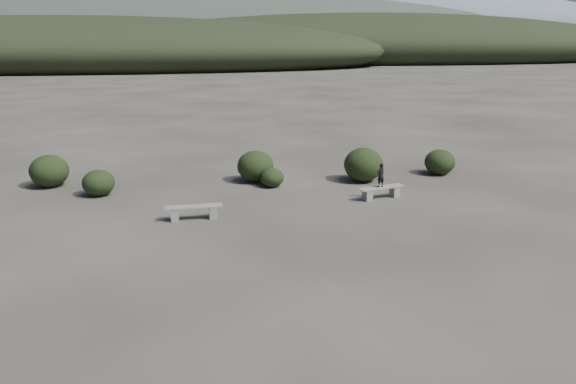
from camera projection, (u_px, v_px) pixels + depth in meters
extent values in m
plane|color=#2E2A24|center=(316.00, 278.00, 13.00)|extent=(1200.00, 1200.00, 0.00)
cube|color=gray|center=(175.00, 215.00, 16.94)|extent=(0.26, 0.35, 0.38)
cube|color=gray|center=(213.00, 212.00, 17.17)|extent=(0.26, 0.35, 0.38)
cube|color=gray|center=(194.00, 207.00, 17.00)|extent=(1.75, 0.48, 0.05)
cube|color=gray|center=(367.00, 195.00, 19.03)|extent=(0.32, 0.38, 0.37)
cube|color=gray|center=(395.00, 191.00, 19.48)|extent=(0.32, 0.38, 0.37)
cube|color=gray|center=(381.00, 187.00, 19.20)|extent=(1.70, 0.82, 0.05)
imported|color=black|center=(381.00, 175.00, 19.06)|extent=(0.36, 0.31, 0.83)
ellipsoid|color=black|center=(98.00, 183.00, 19.57)|extent=(1.12, 1.12, 0.91)
ellipsoid|color=black|center=(255.00, 166.00, 21.42)|extent=(1.39, 1.39, 1.20)
ellipsoid|color=black|center=(272.00, 177.00, 20.73)|extent=(0.88, 0.88, 0.70)
ellipsoid|color=black|center=(363.00, 165.00, 21.43)|extent=(1.49, 1.49, 1.31)
ellipsoid|color=black|center=(440.00, 162.00, 22.55)|extent=(1.22, 1.22, 1.02)
ellipsoid|color=black|center=(49.00, 171.00, 20.70)|extent=(1.40, 1.40, 1.19)
ellipsoid|color=black|center=(71.00, 52.00, 94.71)|extent=(110.00, 40.00, 12.00)
ellipsoid|color=black|center=(379.00, 46.00, 121.78)|extent=(120.00, 44.00, 14.00)
ellipsoid|color=#313C32|center=(214.00, 36.00, 164.12)|extent=(190.00, 64.00, 24.00)
ellipsoid|color=slate|center=(339.00, 27.00, 305.87)|extent=(340.00, 110.00, 44.00)
ellipsoid|color=#8C959E|center=(165.00, 25.00, 386.98)|extent=(460.00, 140.00, 56.00)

